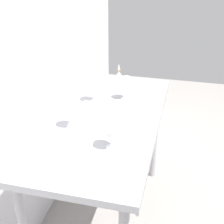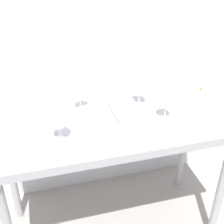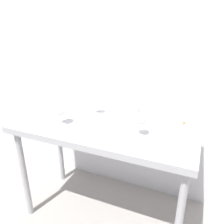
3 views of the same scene
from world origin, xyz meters
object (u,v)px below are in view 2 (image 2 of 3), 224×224
(wine_glass_far_right, at_px, (139,87))
(decanter_funnel, at_px, (199,96))
(wine_glass_near_left, at_px, (58,121))
(open_notebook, at_px, (113,113))
(wine_glass_near_right, at_px, (166,100))
(wine_glass_far_left, at_px, (79,93))
(tasting_sheet_upper, at_px, (44,118))

(wine_glass_far_right, bearing_deg, decanter_funnel, -11.94)
(wine_glass_near_left, bearing_deg, decanter_funnel, 10.50)
(open_notebook, xyz_separation_m, decanter_funnel, (0.55, -0.02, 0.05))
(wine_glass_near_right, bearing_deg, wine_glass_far_left, 152.53)
(wine_glass_far_right, height_order, decanter_funnel, wine_glass_far_right)
(wine_glass_far_right, distance_m, decanter_funnel, 0.38)
(wine_glass_near_right, distance_m, wine_glass_near_left, 0.61)
(wine_glass_near_right, relative_size, open_notebook, 0.49)
(wine_glass_far_right, height_order, wine_glass_near_left, wine_glass_far_right)
(wine_glass_near_left, bearing_deg, tasting_sheet_upper, 105.69)
(wine_glass_far_right, height_order, wine_glass_near_right, wine_glass_far_right)
(wine_glass_near_right, height_order, decanter_funnel, wine_glass_near_right)
(wine_glass_far_right, relative_size, wine_glass_near_right, 1.03)
(wine_glass_near_right, relative_size, wine_glass_near_left, 1.03)
(tasting_sheet_upper, bearing_deg, wine_glass_far_right, -1.39)
(wine_glass_near_left, distance_m, open_notebook, 0.39)
(decanter_funnel, bearing_deg, tasting_sheet_upper, 176.20)
(wine_glass_far_right, xyz_separation_m, tasting_sheet_upper, (-0.58, -0.01, -0.12))
(decanter_funnel, bearing_deg, wine_glass_far_left, 171.06)
(tasting_sheet_upper, xyz_separation_m, decanter_funnel, (0.95, -0.06, 0.05))
(wine_glass_far_right, xyz_separation_m, wine_glass_near_right, (0.09, -0.20, -0.00))
(wine_glass_near_right, bearing_deg, tasting_sheet_upper, 164.82)
(wine_glass_near_right, bearing_deg, decanter_funnel, 22.88)
(wine_glass_far_right, height_order, open_notebook, wine_glass_far_right)
(wine_glass_near_right, distance_m, open_notebook, 0.33)
(open_notebook, relative_size, decanter_funnel, 2.30)
(wine_glass_near_right, relative_size, tasting_sheet_upper, 0.67)
(wine_glass_far_right, relative_size, decanter_funnel, 1.16)
(wine_glass_near_left, height_order, wine_glass_far_left, wine_glass_near_left)
(wine_glass_far_right, bearing_deg, wine_glass_near_left, -154.88)
(wine_glass_far_right, height_order, tasting_sheet_upper, wine_glass_far_right)
(open_notebook, bearing_deg, wine_glass_far_right, 16.70)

